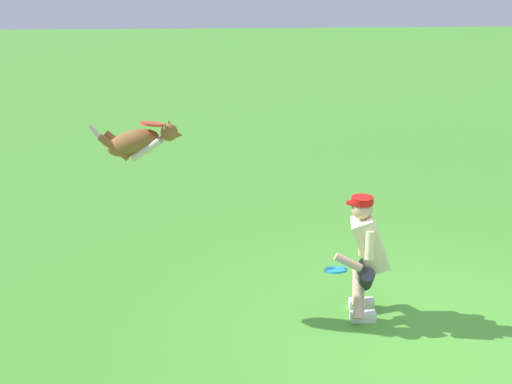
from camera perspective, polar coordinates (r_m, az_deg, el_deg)
The scene contains 5 objects.
ground_plane at distance 6.90m, azimuth 14.44°, elevation -12.05°, with size 60.00×60.00×0.00m, color #4D9C33.
person at distance 6.90m, azimuth 9.27°, elevation -5.11°, with size 0.63×0.66×1.29m.
dog at distance 6.79m, azimuth -9.97°, elevation 4.17°, with size 0.97×0.41×0.44m.
frisbee_flying at distance 6.69m, azimuth -8.79°, elevation 5.72°, with size 0.23×0.23×0.02m, color #E64425.
frisbee_held at distance 6.71m, azimuth 6.76°, elevation -6.57°, with size 0.22×0.22×0.02m, color #1F96E6.
Camera 1 is at (2.04, 5.57, 3.53)m, focal length 47.28 mm.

